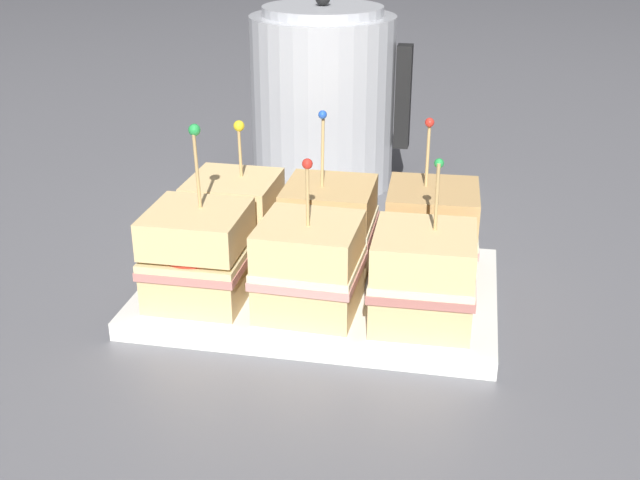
# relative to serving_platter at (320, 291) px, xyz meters

# --- Properties ---
(ground_plane) EXTENTS (6.00, 6.00, 0.00)m
(ground_plane) POSITION_rel_serving_platter_xyz_m (0.00, 0.00, -0.01)
(ground_plane) COLOR slate
(serving_platter) EXTENTS (0.35, 0.23, 0.02)m
(serving_platter) POSITION_rel_serving_platter_xyz_m (0.00, 0.00, 0.00)
(serving_platter) COLOR white
(serving_platter) RESTS_ON ground_plane
(sandwich_front_left) EXTENTS (0.09, 0.09, 0.17)m
(sandwich_front_left) POSITION_rel_serving_platter_xyz_m (-0.11, -0.05, 0.05)
(sandwich_front_left) COLOR #DBB77A
(sandwich_front_left) RESTS_ON serving_platter
(sandwich_front_center) EXTENTS (0.10, 0.10, 0.15)m
(sandwich_front_center) POSITION_rel_serving_platter_xyz_m (-0.00, -0.05, 0.05)
(sandwich_front_center) COLOR #DBB77A
(sandwich_front_center) RESTS_ON serving_platter
(sandwich_front_right) EXTENTS (0.10, 0.10, 0.15)m
(sandwich_front_right) POSITION_rel_serving_platter_xyz_m (0.11, -0.05, 0.05)
(sandwich_front_right) COLOR #DBB77A
(sandwich_front_right) RESTS_ON serving_platter
(sandwich_back_left) EXTENTS (0.10, 0.10, 0.15)m
(sandwich_back_left) POSITION_rel_serving_platter_xyz_m (-0.10, 0.05, 0.05)
(sandwich_back_left) COLOR #DBB77A
(sandwich_back_left) RESTS_ON serving_platter
(sandwich_back_center) EXTENTS (0.09, 0.09, 0.17)m
(sandwich_back_center) POSITION_rel_serving_platter_xyz_m (0.00, 0.05, 0.05)
(sandwich_back_center) COLOR tan
(sandwich_back_center) RESTS_ON serving_platter
(sandwich_back_right) EXTENTS (0.10, 0.10, 0.16)m
(sandwich_back_right) POSITION_rel_serving_platter_xyz_m (0.11, 0.05, 0.05)
(sandwich_back_right) COLOR tan
(sandwich_back_right) RESTS_ON serving_platter
(kettle_steel) EXTENTS (0.22, 0.20, 0.26)m
(kettle_steel) POSITION_rel_serving_platter_xyz_m (-0.06, 0.35, 0.11)
(kettle_steel) COLOR #B7BABF
(kettle_steel) RESTS_ON ground_plane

